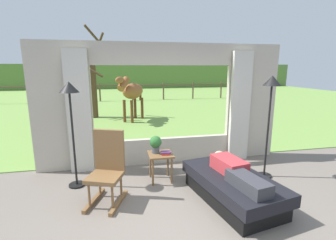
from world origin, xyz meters
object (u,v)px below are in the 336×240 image
recliner_sofa (232,187)px  floor_lamp_left (70,103)px  potted_plant (156,143)px  pasture_tree (92,79)px  book_stack (166,153)px  horse (132,92)px  side_table (161,159)px  floor_lamp_right (271,96)px  rocking_chair (107,168)px  reclining_person (235,170)px

recliner_sofa → floor_lamp_left: size_ratio=1.00×
potted_plant → pasture_tree: (-1.63, 6.21, 0.92)m
book_stack → horse: 5.39m
side_table → book_stack: (0.08, -0.06, 0.12)m
book_stack → floor_lamp_right: floor_lamp_right is taller
recliner_sofa → horse: bearing=89.6°
horse → floor_lamp_left: bearing=108.4°
potted_plant → pasture_tree: size_ratio=0.09×
rocking_chair → side_table: rocking_chair is taller
side_table → floor_lamp_right: (1.98, -0.24, 1.12)m
reclining_person → book_stack: 1.27m
horse → reclining_person: bearing=133.1°
potted_plant → horse: horse is taller
recliner_sofa → potted_plant: (-1.05, 0.97, 0.48)m
rocking_chair → potted_plant: size_ratio=3.50×
pasture_tree → horse: bearing=-32.4°
recliner_sofa → floor_lamp_right: bearing=22.9°
floor_lamp_left → horse: 5.37m
side_table → pasture_tree: size_ratio=0.15×
reclining_person → pasture_tree: 7.79m
potted_plant → book_stack: potted_plant is taller
rocking_chair → floor_lamp_right: bearing=26.4°
recliner_sofa → rocking_chair: (-1.90, 0.40, 0.33)m
horse → pasture_tree: bearing=0.3°
floor_lamp_right → horse: floor_lamp_right is taller
reclining_person → book_stack: (-0.89, 0.90, 0.03)m
horse → rocking_chair: bearing=115.3°
rocking_chair → floor_lamp_left: floor_lamp_left is taller
recliner_sofa → reclining_person: reclining_person is taller
recliner_sofa → floor_lamp_right: (1.01, 0.67, 1.33)m
potted_plant → floor_lamp_right: 2.25m
side_table → pasture_tree: (-1.71, 6.27, 1.19)m
potted_plant → horse: size_ratio=0.18×
recliner_sofa → book_stack: book_stack is taller
reclining_person → floor_lamp_left: size_ratio=0.78×
recliner_sofa → reclining_person: size_ratio=1.28×
book_stack → pasture_tree: pasture_tree is taller
side_table → book_stack: book_stack is taller
recliner_sofa → horse: 6.37m
recliner_sofa → floor_lamp_left: floor_lamp_left is taller
recliner_sofa → book_stack: size_ratio=9.61×
side_table → book_stack: size_ratio=2.72×
reclining_person → side_table: bearing=124.5°
side_table → floor_lamp_left: floor_lamp_left is taller
book_stack → floor_lamp_left: size_ratio=0.10×
reclining_person → potted_plant: size_ratio=4.48×
book_stack → pasture_tree: 6.67m
book_stack → floor_lamp_left: floor_lamp_left is taller
side_table → potted_plant: size_ratio=1.63×
recliner_sofa → pasture_tree: size_ratio=0.52×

